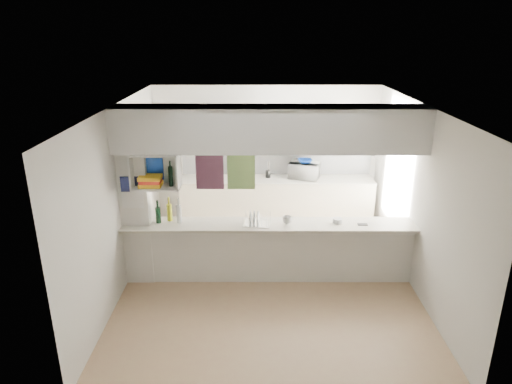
{
  "coord_description": "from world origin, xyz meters",
  "views": [
    {
      "loc": [
        -0.18,
        -6.02,
        3.56
      ],
      "look_at": [
        -0.19,
        0.5,
        1.22
      ],
      "focal_mm": 32.0,
      "sensor_mm": 36.0,
      "label": 1
    }
  ],
  "objects_px": {
    "bowl": "(305,161)",
    "dish_rack": "(257,219)",
    "microwave": "(304,170)",
    "wine_bottles": "(169,213)"
  },
  "relations": [
    {
      "from": "dish_rack",
      "to": "wine_bottles",
      "type": "relative_size",
      "value": 1.11
    },
    {
      "from": "dish_rack",
      "to": "wine_bottles",
      "type": "xyz_separation_m",
      "value": [
        -1.26,
        0.07,
        0.06
      ]
    },
    {
      "from": "bowl",
      "to": "microwave",
      "type": "bearing_deg",
      "value": 104.29
    },
    {
      "from": "wine_bottles",
      "to": "microwave",
      "type": "bearing_deg",
      "value": 43.84
    },
    {
      "from": "microwave",
      "to": "bowl",
      "type": "distance_m",
      "value": 0.19
    },
    {
      "from": "microwave",
      "to": "wine_bottles",
      "type": "xyz_separation_m",
      "value": [
        -2.15,
        -2.06,
        -0.01
      ]
    },
    {
      "from": "bowl",
      "to": "wine_bottles",
      "type": "bearing_deg",
      "value": -136.56
    },
    {
      "from": "bowl",
      "to": "dish_rack",
      "type": "height_order",
      "value": "bowl"
    },
    {
      "from": "microwave",
      "to": "wine_bottles",
      "type": "bearing_deg",
      "value": 62.81
    },
    {
      "from": "wine_bottles",
      "to": "dish_rack",
      "type": "bearing_deg",
      "value": -3.37
    }
  ]
}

